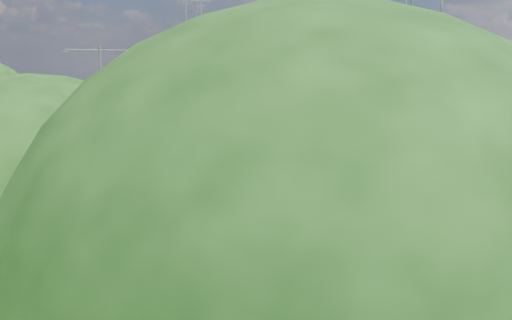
% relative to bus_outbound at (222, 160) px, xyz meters
% --- Properties ---
extents(ground, '(260.00, 260.00, 0.00)m').
position_rel_bus_outbound_xyz_m(ground, '(-0.80, 25.16, -1.40)').
color(ground, '#2D5417').
rests_on(ground, ground).
extents(road, '(8.00, 150.00, 0.06)m').
position_rel_bus_outbound_xyz_m(road, '(-0.80, 31.16, -1.37)').
color(road, black).
rests_on(road, ground).
extents(curb_left, '(0.50, 150.00, 0.22)m').
position_rel_bus_outbound_xyz_m(curb_left, '(-5.05, 31.16, -1.29)').
color(curb_left, gray).
rests_on(curb_left, ground).
extents(curb_right, '(0.50, 150.00, 0.22)m').
position_rel_bus_outbound_xyz_m(curb_right, '(3.45, 31.16, -1.29)').
color(curb_right, gray).
rests_on(curb_right, ground).
extents(speed_limit_sign, '(0.55, 0.09, 2.40)m').
position_rel_bus_outbound_xyz_m(speed_limit_sign, '(4.40, 3.15, 0.20)').
color(speed_limit_sign, slate).
rests_on(speed_limit_sign, ground).
extents(overpass, '(30.00, 3.00, 3.20)m').
position_rel_bus_outbound_xyz_m(overpass, '(-0.80, 105.16, 1.01)').
color(overpass, gray).
rests_on(overpass, ground).
extents(streetlight_near_left, '(5.90, 0.25, 10.00)m').
position_rel_bus_outbound_xyz_m(streetlight_near_left, '(-6.80, -22.84, 4.54)').
color(streetlight_near_left, slate).
rests_on(streetlight_near_left, ground).
extents(streetlight_mid_left, '(5.90, 0.25, 10.00)m').
position_rel_bus_outbound_xyz_m(streetlight_mid_left, '(-6.80, 10.16, 4.54)').
color(streetlight_mid_left, slate).
rests_on(streetlight_mid_left, ground).
extents(streetlight_far_right, '(5.90, 0.25, 10.00)m').
position_rel_bus_outbound_xyz_m(streetlight_far_right, '(5.20, 43.16, 4.54)').
color(streetlight_far_right, slate).
rests_on(streetlight_far_right, ground).
extents(power_tower_near, '(9.00, 6.40, 28.00)m').
position_rel_bus_outbound_xyz_m(power_tower_near, '(21.20, 5.16, 12.61)').
color(power_tower_near, slate).
rests_on(power_tower_near, ground).
extents(power_tower_far, '(9.00, 6.40, 28.00)m').
position_rel_bus_outbound_xyz_m(power_tower_far, '(25.20, 80.16, 12.61)').
color(power_tower_far, slate).
rests_on(power_tower_far, ground).
extents(tree_la, '(7.14, 7.14, 8.30)m').
position_rel_bus_outbound_xyz_m(tree_la, '(-14.80, -26.84, 3.86)').
color(tree_la, black).
rests_on(tree_la, ground).
extents(tree_lf, '(7.98, 7.98, 9.28)m').
position_rel_bus_outbound_xyz_m(tree_lf, '(-11.80, -32.84, 4.48)').
color(tree_lf, black).
rests_on(tree_lf, ground).
extents(tree_rb, '(6.72, 6.72, 7.82)m').
position_rel_bus_outbound_xyz_m(tree_rb, '(15.20, -4.84, 3.55)').
color(tree_rb, black).
rests_on(tree_rb, ground).
extents(tree_rc, '(5.88, 5.88, 6.84)m').
position_rel_bus_outbound_xyz_m(tree_rc, '(14.20, 17.16, 2.93)').
color(tree_rc, black).
rests_on(tree_rc, ground).
extents(tree_rd, '(7.14, 7.14, 8.30)m').
position_rel_bus_outbound_xyz_m(tree_rd, '(16.20, 41.16, 3.86)').
color(tree_rd, black).
rests_on(tree_rd, ground).
extents(tree_re, '(5.46, 5.46, 6.35)m').
position_rel_bus_outbound_xyz_m(tree_re, '(13.70, 65.16, 2.62)').
color(tree_re, black).
rests_on(tree_re, ground).
extents(tree_rf, '(6.30, 6.30, 7.33)m').
position_rel_bus_outbound_xyz_m(tree_rf, '(17.20, 85.16, 3.24)').
color(tree_rf, black).
rests_on(tree_rf, ground).
extents(bus_outbound, '(3.47, 9.85, 2.69)m').
position_rel_bus_outbound_xyz_m(bus_outbound, '(0.00, 0.00, 0.00)').
color(bus_outbound, white).
rests_on(bus_outbound, road).
extents(bus_inbound, '(2.46, 10.09, 2.80)m').
position_rel_bus_outbound_xyz_m(bus_inbound, '(-2.05, 9.29, 0.06)').
color(bus_inbound, silver).
rests_on(bus_inbound, road).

